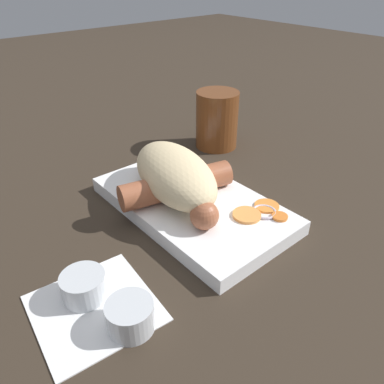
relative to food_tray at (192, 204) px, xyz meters
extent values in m
plane|color=#33281E|center=(0.00, 0.00, -0.01)|extent=(3.00, 3.00, 0.00)
cube|color=white|center=(0.00, 0.00, 0.00)|extent=(0.27, 0.15, 0.02)
ellipsoid|color=beige|center=(0.02, 0.01, 0.04)|extent=(0.19, 0.13, 0.06)
cylinder|color=#9E5638|center=(0.02, 0.01, 0.03)|extent=(0.07, 0.16, 0.03)
sphere|color=#9E5638|center=(0.09, -0.01, 0.03)|extent=(0.03, 0.03, 0.03)
sphere|color=#9E5638|center=(-0.06, 0.03, 0.03)|extent=(0.03, 0.03, 0.03)
cylinder|color=orange|center=(-0.08, -0.06, 0.01)|extent=(0.04, 0.04, 0.00)
cylinder|color=#F99E4C|center=(-0.08, -0.03, 0.01)|extent=(0.04, 0.04, 0.00)
cylinder|color=orange|center=(-0.10, -0.05, 0.01)|extent=(0.03, 0.03, 0.00)
torus|color=silver|center=(-0.09, -0.05, 0.01)|extent=(0.03, 0.03, 0.00)
cube|color=white|center=(-0.07, 0.18, -0.01)|extent=(0.12, 0.12, 0.00)
cylinder|color=silver|center=(-0.05, 0.18, 0.00)|extent=(0.05, 0.05, 0.03)
cylinder|color=gold|center=(-0.05, 0.18, 0.00)|extent=(0.04, 0.04, 0.01)
cylinder|color=silver|center=(-0.11, 0.17, 0.00)|extent=(0.05, 0.05, 0.03)
cylinder|color=gold|center=(-0.11, 0.17, 0.00)|extent=(0.04, 0.04, 0.01)
cylinder|color=brown|center=(0.13, -0.17, 0.04)|extent=(0.08, 0.08, 0.10)
camera|label=1|loc=(-0.32, 0.27, 0.29)|focal=35.00mm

